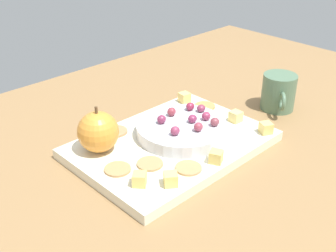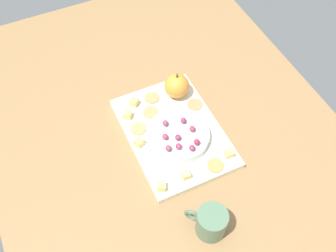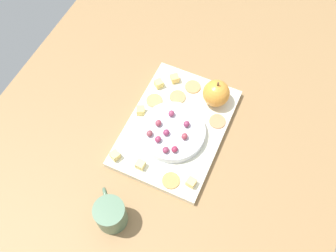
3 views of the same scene
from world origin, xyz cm
name	(u,v)px [view 2 (image 2 of 3)]	position (x,y,z in cm)	size (l,w,h in cm)	color
table	(173,150)	(0.00, 0.00, 1.87)	(141.45, 96.38, 3.75)	olive
platter	(174,133)	(3.63, -1.97, 4.69)	(35.38, 24.96, 1.89)	#ECE8CD
serving_dish	(178,135)	(0.94, -2.05, 6.83)	(17.10, 17.10, 2.40)	silver
apple_whole	(177,86)	(15.27, -8.48, 9.31)	(7.35, 7.35, 7.35)	orange
apple_stem	(177,76)	(15.27, -8.48, 13.58)	(0.50, 0.50, 1.20)	brown
cheese_cube_0	(134,102)	(16.92, 4.38, 6.69)	(2.12, 2.12, 2.12)	#F0CA67
cheese_cube_1	(186,175)	(-10.77, 1.52, 6.69)	(2.12, 2.12, 2.12)	#F3D378
cheese_cube_2	(161,186)	(-11.15, 8.47, 6.69)	(2.12, 2.12, 2.12)	#EFCD6F
cheese_cube_3	(128,115)	(13.42, 7.75, 6.69)	(2.12, 2.12, 2.12)	#EDD56D
cheese_cube_4	(229,153)	(-9.85, -11.83, 6.69)	(2.12, 2.12, 2.12)	#F2CC6F
cheese_cube_5	(139,142)	(3.38, 8.46, 6.69)	(2.12, 2.12, 2.12)	#E3C969
cracker_0	(195,104)	(9.27, -11.52, 5.83)	(4.43, 4.43, 0.40)	tan
cracker_1	(151,112)	(12.01, 1.31, 5.83)	(4.43, 4.43, 0.40)	tan
cracker_2	(215,166)	(-11.18, -7.03, 5.83)	(4.43, 4.43, 0.40)	tan
cracker_3	(138,129)	(8.26, 6.70, 5.83)	(4.43, 4.43, 0.40)	tan
cracker_4	(152,98)	(16.93, -1.21, 5.83)	(4.43, 4.43, 0.40)	tan
grape_0	(197,142)	(-4.32, -4.94, 8.83)	(1.78, 1.60, 1.60)	#932943
grape_1	(183,121)	(3.51, -4.86, 8.85)	(1.78, 1.60, 1.64)	#83304F
grape_2	(192,148)	(-5.38, -2.97, 8.76)	(1.78, 1.60, 1.46)	#8A344F
grape_3	(180,146)	(-3.50, -0.38, 8.83)	(1.78, 1.60, 1.61)	#983253
grape_4	(193,129)	(-0.19, -5.79, 8.87)	(1.78, 1.60, 1.67)	#963844
grape_5	(166,123)	(4.78, -0.22, 8.86)	(1.78, 1.60, 1.67)	#923957
grape_6	(165,137)	(0.76, 1.90, 8.87)	(1.78, 1.60, 1.68)	#983B4B
grape_7	(178,137)	(-0.88, -1.09, 8.80)	(1.78, 1.60, 1.55)	#872E51
grape_8	(168,148)	(-2.90, 2.66, 8.82)	(1.78, 1.60, 1.59)	brown
cup	(211,223)	(-25.06, 2.02, 7.71)	(8.98, 8.56, 7.92)	#547559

